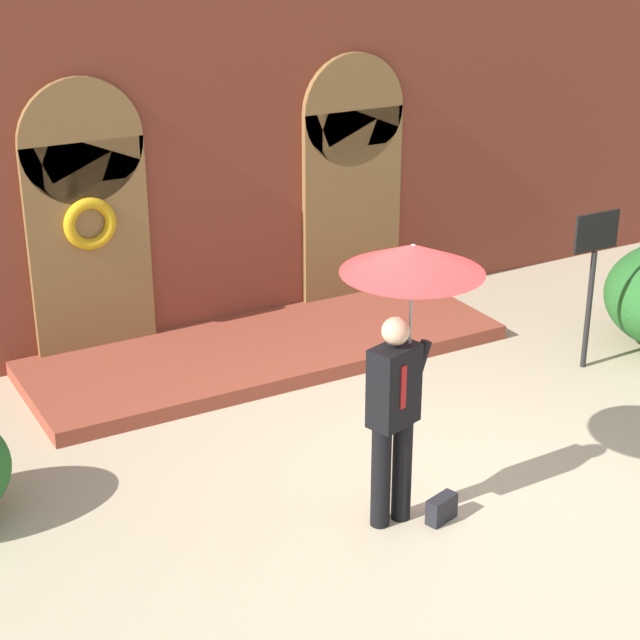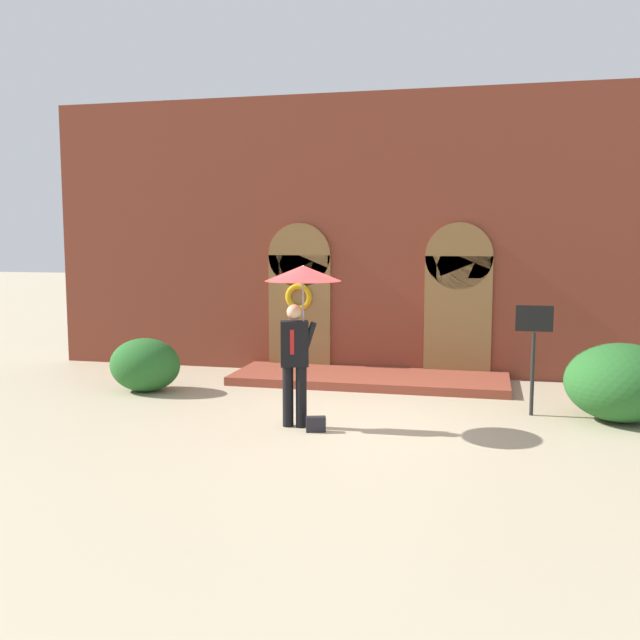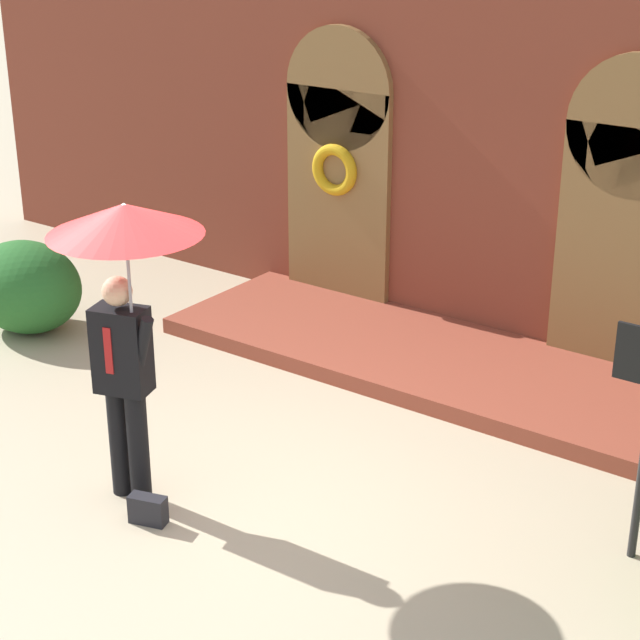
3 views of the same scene
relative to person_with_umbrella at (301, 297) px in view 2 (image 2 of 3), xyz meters
The scene contains 7 objects.
ground_plane 1.99m from the person_with_umbrella, 36.50° to the left, with size 80.00×80.00×0.00m, color tan.
building_facade 4.57m from the person_with_umbrella, 84.27° to the left, with size 14.00×2.30×5.60m.
person_with_umbrella is the anchor object (origin of this frame).
handbag 1.83m from the person_with_umbrella, 36.66° to the right, with size 0.28×0.12×0.22m, color black.
sign_post 3.71m from the person_with_umbrella, 24.25° to the left, with size 0.56×0.06×1.72m.
shrub_left 4.03m from the person_with_umbrella, 152.86° to the left, with size 1.29×1.04×0.96m, color #235B23.
shrub_right 5.01m from the person_with_umbrella, 17.38° to the left, with size 1.68×1.61×1.18m, color #235B23.
Camera 2 is at (2.14, -10.17, 2.76)m, focal length 40.00 mm.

